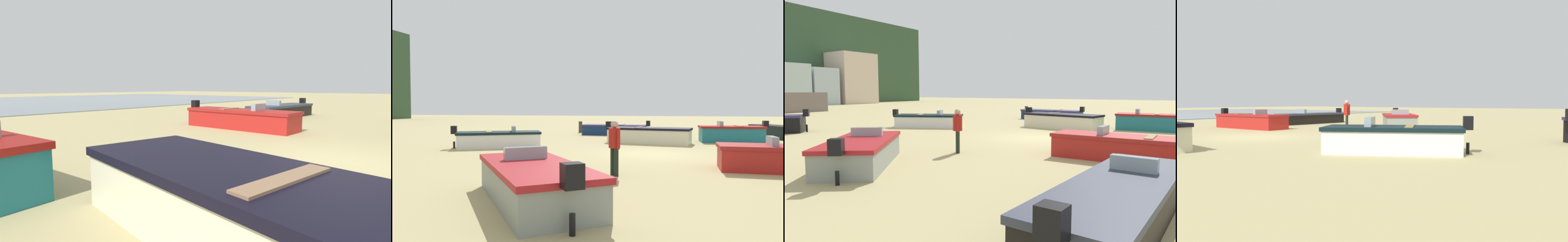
% 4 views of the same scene
% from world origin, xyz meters
% --- Properties ---
extents(ground_plane, '(160.00, 160.00, 0.00)m').
position_xyz_m(ground_plane, '(0.00, 0.00, 0.00)').
color(ground_plane, tan).
extents(townhouse_right, '(4.42, 5.57, 6.07)m').
position_xyz_m(townhouse_right, '(17.42, 46.79, 3.03)').
color(townhouse_right, '#ACBDC5').
rests_on(townhouse_right, ground).
extents(townhouse_far_right, '(7.12, 5.89, 9.09)m').
position_xyz_m(townhouse_far_right, '(24.16, 46.94, 4.55)').
color(townhouse_far_right, beige).
rests_on(townhouse_far_right, ground).
extents(boat_red_1, '(1.53, 5.21, 1.14)m').
position_xyz_m(boat_red_1, '(-3.41, -4.86, 0.42)').
color(boat_red_1, '#B11F1B').
rests_on(boat_red_1, ground).
extents(boat_navy_2, '(1.84, 5.04, 1.10)m').
position_xyz_m(boat_navy_2, '(10.63, 3.30, 0.40)').
color(boat_navy_2, navy).
rests_on(boat_navy_2, ground).
extents(boat_teal_4, '(1.85, 3.85, 1.28)m').
position_xyz_m(boat_teal_4, '(6.53, -4.24, 0.49)').
color(boat_teal_4, '#1A6A78').
rests_on(boat_teal_4, ground).
extents(boat_cream_5, '(2.39, 4.99, 1.21)m').
position_xyz_m(boat_cream_5, '(4.91, 0.39, 0.45)').
color(boat_cream_5, beige).
rests_on(boat_cream_5, ground).
extents(boat_black_7, '(5.52, 1.84, 1.05)m').
position_xyz_m(boat_black_7, '(-9.09, -5.65, 0.38)').
color(boat_black_7, black).
rests_on(boat_black_7, ground).
extents(boat_white_8, '(3.35, 4.41, 1.11)m').
position_xyz_m(boat_white_8, '(0.98, 7.69, 0.41)').
color(boat_white_8, silver).
rests_on(boat_white_8, ground).
extents(boat_grey_9, '(4.33, 3.88, 1.13)m').
position_xyz_m(boat_grey_9, '(-8.61, 1.86, 0.42)').
color(boat_grey_9, gray).
rests_on(boat_grey_9, ground).
extents(mooring_post_near_water, '(0.30, 0.30, 0.92)m').
position_xyz_m(mooring_post_near_water, '(12.73, 6.50, 0.46)').
color(mooring_post_near_water, '#42382B').
rests_on(mooring_post_near_water, ground).
extents(beach_walker_distant, '(0.48, 0.48, 1.62)m').
position_xyz_m(beach_walker_distant, '(-5.30, 0.70, 0.95)').
color(beach_walker_distant, black).
rests_on(beach_walker_distant, ground).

